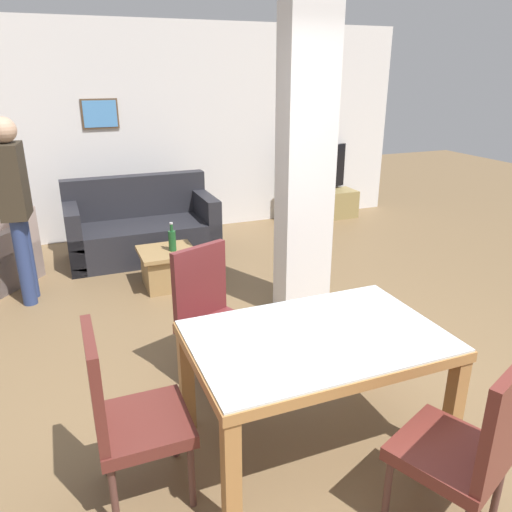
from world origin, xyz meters
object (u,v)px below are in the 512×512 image
at_px(coffee_table, 168,267).
at_px(tv_screen, 321,170).
at_px(dining_chair_far_left, 211,312).
at_px(dining_chair_near_right, 470,444).
at_px(standing_person, 15,199).
at_px(dining_chair_head_left, 125,412).
at_px(sofa, 142,230).
at_px(tv_stand, 320,205).
at_px(bottle, 172,240).
at_px(dining_table, 316,359).

distance_m(coffee_table, tv_screen, 3.17).
relative_size(dining_chair_far_left, dining_chair_near_right, 1.00).
distance_m(coffee_table, standing_person, 1.55).
relative_size(dining_chair_far_left, standing_person, 0.56).
relative_size(dining_chair_head_left, standing_person, 0.56).
height_order(dining_chair_head_left, coffee_table, dining_chair_head_left).
xyz_separation_m(dining_chair_near_right, sofa, (-0.72, 4.46, -0.21)).
bearing_deg(tv_stand, sofa, -167.49).
bearing_deg(sofa, dining_chair_head_left, 79.18).
distance_m(bottle, tv_stand, 3.11).
bearing_deg(coffee_table, dining_chair_near_right, -79.52).
bearing_deg(dining_chair_head_left, tv_screen, 141.06).
height_order(dining_table, sofa, sofa).
bearing_deg(bottle, sofa, 97.23).
bearing_deg(tv_screen, coffee_table, 9.89).
bearing_deg(tv_stand, coffee_table, -148.50).
relative_size(dining_chair_far_left, sofa, 0.57).
bearing_deg(standing_person, tv_screen, 117.04).
height_order(tv_stand, tv_screen, tv_screen).
distance_m(dining_chair_head_left, tv_screen, 5.47).
bearing_deg(bottle, tv_stand, 32.54).
xyz_separation_m(sofa, standing_person, (-1.24, -0.87, 0.70)).
xyz_separation_m(dining_table, tv_screen, (2.38, 4.25, 0.16)).
bearing_deg(dining_chair_head_left, dining_table, 90.00).
bearing_deg(dining_chair_near_right, dining_chair_far_left, 89.16).
distance_m(sofa, standing_person, 1.67).
bearing_deg(sofa, tv_stand, -167.49).
bearing_deg(dining_table, dining_chair_head_left, 180.00).
height_order(tv_screen, standing_person, standing_person).
relative_size(tv_stand, standing_person, 0.65).
distance_m(tv_stand, standing_person, 4.32).
bearing_deg(coffee_table, dining_table, -83.77).
distance_m(dining_table, dining_chair_far_left, 0.94).
distance_m(dining_chair_far_left, tv_stand, 4.35).
distance_m(sofa, bottle, 1.08).
bearing_deg(bottle, dining_chair_head_left, -107.77).
bearing_deg(dining_chair_head_left, dining_chair_near_right, 60.06).
distance_m(dining_chair_far_left, coffee_table, 1.78).
distance_m(sofa, tv_stand, 2.81).
height_order(dining_chair_head_left, dining_chair_near_right, same).
relative_size(dining_chair_near_right, coffee_table, 1.75).
xyz_separation_m(dining_chair_far_left, sofa, (-0.02, 2.77, -0.21)).
bearing_deg(bottle, coffee_table, 148.99).
height_order(dining_chair_far_left, tv_screen, tv_screen).
bearing_deg(dining_table, bottle, 95.12).
bearing_deg(coffee_table, dining_chair_head_left, -106.49).
xyz_separation_m(dining_chair_far_left, coffee_table, (0.06, 1.75, -0.32)).
bearing_deg(sofa, standing_person, 34.98).
xyz_separation_m(dining_chair_head_left, bottle, (0.83, 2.59, -0.02)).
xyz_separation_m(dining_table, dining_chair_far_left, (-0.35, 0.88, -0.05)).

